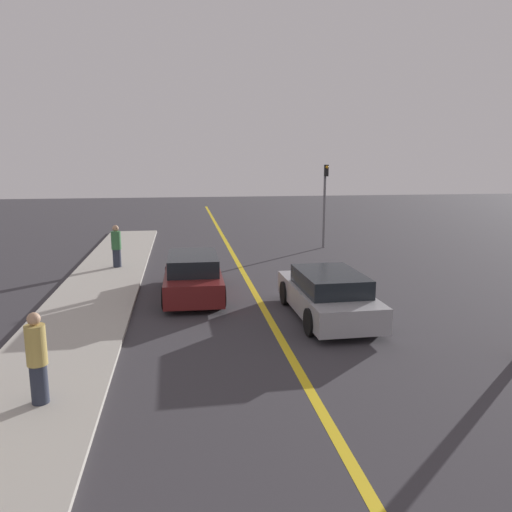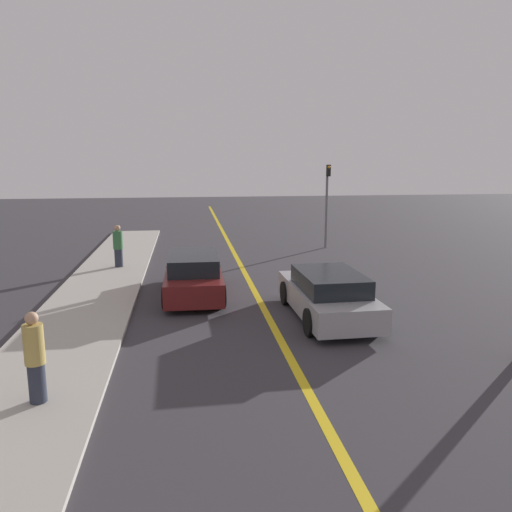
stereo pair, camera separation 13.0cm
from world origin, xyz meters
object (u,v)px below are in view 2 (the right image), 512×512
Objects in this scene: car_near_right_lane at (328,295)px; traffic_light at (327,197)px; pedestrian_by_sign at (118,246)px; car_ahead_center at (194,275)px; pedestrian_far_standing at (35,358)px.

car_near_right_lane is 1.11× the size of traffic_light.
traffic_light reaches higher than pedestrian_by_sign.
pedestrian_by_sign is at bearing -159.38° from traffic_light.
car_near_right_lane is at bearing -37.27° from car_ahead_center.
pedestrian_far_standing is 0.41× the size of traffic_light.
pedestrian_far_standing is at bearing -111.36° from car_ahead_center.
car_near_right_lane is 4.57m from car_ahead_center.
pedestrian_far_standing is (-6.45, -4.22, 0.28)m from car_near_right_lane.
pedestrian_by_sign is 0.41× the size of traffic_light.
car_ahead_center is at bearing 67.91° from pedestrian_far_standing.
traffic_light is at bearing 57.67° from pedestrian_far_standing.
car_near_right_lane is at bearing 33.16° from pedestrian_far_standing.
pedestrian_by_sign reaches higher than car_near_right_lane.
car_near_right_lane is 0.99× the size of car_ahead_center.
traffic_light is at bearing 50.90° from car_ahead_center.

